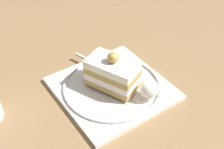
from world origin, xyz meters
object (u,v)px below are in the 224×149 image
(cake_slice, at_px, (112,73))
(fork, at_px, (94,63))
(dessert_plate, at_px, (112,87))
(whipped_cream_dollop, at_px, (149,89))

(cake_slice, xyz_separation_m, fork, (0.00, -0.09, -0.03))
(dessert_plate, relative_size, whipped_cream_dollop, 5.69)
(cake_slice, relative_size, whipped_cream_dollop, 2.88)
(cake_slice, xyz_separation_m, whipped_cream_dollop, (-0.05, 0.07, -0.01))
(whipped_cream_dollop, xyz_separation_m, fork, (0.05, -0.16, -0.02))
(dessert_plate, distance_m, fork, 0.09)
(whipped_cream_dollop, bearing_deg, fork, -72.73)
(dessert_plate, xyz_separation_m, fork, (0.00, -0.09, 0.01))
(cake_slice, height_order, whipped_cream_dollop, cake_slice)
(dessert_plate, height_order, whipped_cream_dollop, whipped_cream_dollop)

